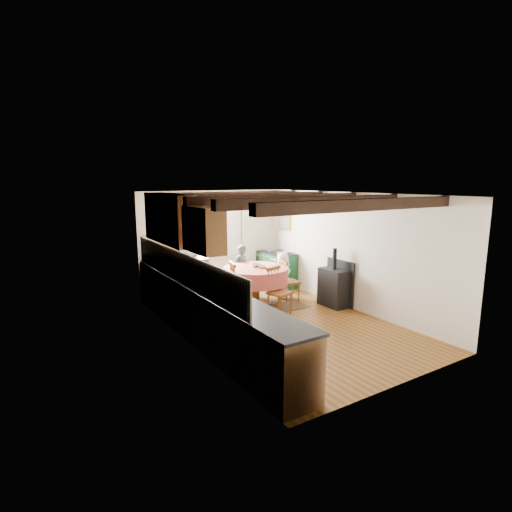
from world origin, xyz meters
TOP-DOWN VIEW (x-y plane):
  - floor at (0.00, 0.00)m, footprint 3.60×5.50m
  - ceiling at (0.00, 0.00)m, footprint 3.60×5.50m
  - wall_back at (0.00, 2.75)m, footprint 3.60×0.00m
  - wall_front at (0.00, -2.75)m, footprint 3.60×0.00m
  - wall_left at (-1.80, 0.00)m, footprint 0.00×5.50m
  - wall_right at (1.80, 0.00)m, footprint 0.00×5.50m
  - beam_a at (0.00, -2.00)m, footprint 3.60×0.16m
  - beam_b at (0.00, -1.00)m, footprint 3.60×0.16m
  - beam_c at (0.00, 0.00)m, footprint 3.60×0.16m
  - beam_d at (0.00, 1.00)m, footprint 3.60×0.16m
  - beam_e at (0.00, 2.00)m, footprint 3.60×0.16m
  - splash_left at (-1.78, 0.30)m, footprint 0.02×4.50m
  - splash_back at (-1.00, 2.73)m, footprint 1.40×0.02m
  - base_cabinet_left at (-1.50, 0.00)m, footprint 0.60×5.30m
  - base_cabinet_back at (-1.05, 2.45)m, footprint 1.30×0.60m
  - worktop_left at (-1.48, 0.00)m, footprint 0.64×5.30m
  - worktop_back at (-1.05, 2.43)m, footprint 1.30×0.64m
  - wall_cabinet_glass at (-1.63, 1.20)m, footprint 0.34×1.80m
  - wall_cabinet_solid at (-1.63, -0.30)m, footprint 0.34×0.90m
  - window_frame at (0.10, 2.73)m, footprint 1.34×0.03m
  - window_pane at (0.10, 2.74)m, footprint 1.20×0.01m
  - curtain_left at (-0.75, 2.65)m, footprint 0.35×0.10m
  - curtain_right at (0.95, 2.65)m, footprint 0.35×0.10m
  - curtain_rod at (0.10, 2.65)m, footprint 2.00×0.03m
  - wall_picture at (1.77, 2.30)m, footprint 0.04×0.50m
  - wall_plate at (1.05, 2.72)m, footprint 0.30×0.02m
  - rug at (0.20, 1.14)m, footprint 1.85×1.44m
  - dining_table at (0.20, 1.14)m, footprint 1.37×1.37m
  - chair_near at (0.30, 0.40)m, footprint 0.51×0.52m
  - chair_left at (-0.53, 1.17)m, footprint 0.54×0.52m
  - chair_right at (1.03, 1.04)m, footprint 0.47×0.45m
  - aga_range at (1.47, 2.18)m, footprint 0.62×0.96m
  - cast_iron_stove at (1.58, 0.23)m, footprint 0.37×0.62m
  - child_far at (0.26, 1.88)m, footprint 0.51×0.41m
  - child_right at (1.01, 1.29)m, footprint 0.38×0.54m
  - bowl_a at (0.32, 1.02)m, footprint 0.27×0.27m
  - bowl_b at (0.30, 1.25)m, footprint 0.29×0.29m
  - cup at (0.18, 1.17)m, footprint 0.13×0.13m
  - canister_tall at (-1.21, 2.48)m, footprint 0.14×0.14m
  - canister_wide at (-1.00, 2.50)m, footprint 0.20×0.20m

SIDE VIEW (x-z plane):
  - floor at x=0.00m, z-range 0.00..0.00m
  - rug at x=0.20m, z-range 0.00..0.01m
  - dining_table at x=0.20m, z-range 0.00..0.83m
  - base_cabinet_left at x=-1.50m, z-range 0.00..0.88m
  - base_cabinet_back at x=-1.05m, z-range 0.00..0.88m
  - aga_range at x=1.47m, z-range 0.00..0.89m
  - chair_right at x=1.03m, z-range 0.00..0.92m
  - chair_near at x=0.30m, z-range 0.00..0.95m
  - chair_left at x=-0.53m, z-range 0.00..1.00m
  - child_right at x=1.01m, z-range 0.00..1.04m
  - child_far at x=0.26m, z-range 0.00..1.21m
  - cast_iron_stove at x=1.58m, z-range 0.00..1.25m
  - bowl_a at x=0.32m, z-range 0.83..0.87m
  - bowl_b at x=0.30m, z-range 0.83..0.89m
  - cup at x=0.18m, z-range 0.83..0.92m
  - worktop_left at x=-1.48m, z-range 0.88..0.92m
  - worktop_back at x=-1.05m, z-range 0.88..0.92m
  - canister_wide at x=-1.00m, z-range 0.92..1.14m
  - canister_tall at x=-1.21m, z-range 0.92..1.16m
  - curtain_left at x=-0.75m, z-range 0.05..2.15m
  - curtain_right at x=0.95m, z-range 0.05..2.15m
  - wall_back at x=0.00m, z-range 0.00..2.40m
  - wall_front at x=0.00m, z-range 0.00..2.40m
  - wall_left at x=-1.80m, z-range 0.00..2.40m
  - wall_right at x=1.80m, z-range 0.00..2.40m
  - splash_left at x=-1.78m, z-range 0.92..1.48m
  - splash_back at x=-1.00m, z-range 0.92..1.48m
  - window_frame at x=0.10m, z-range 0.83..2.37m
  - window_pane at x=0.10m, z-range 0.90..2.30m
  - wall_picture at x=1.77m, z-range 1.40..2.00m
  - wall_plate at x=1.05m, z-range 1.55..1.85m
  - wall_cabinet_solid at x=-1.63m, z-range 1.55..2.25m
  - wall_cabinet_glass at x=-1.63m, z-range 1.50..2.40m
  - curtain_rod at x=0.10m, z-range 2.19..2.22m
  - beam_a at x=0.00m, z-range 2.23..2.39m
  - beam_b at x=0.00m, z-range 2.23..2.39m
  - beam_c at x=0.00m, z-range 2.23..2.39m
  - beam_d at x=0.00m, z-range 2.23..2.39m
  - beam_e at x=0.00m, z-range 2.23..2.39m
  - ceiling at x=0.00m, z-range 2.40..2.40m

